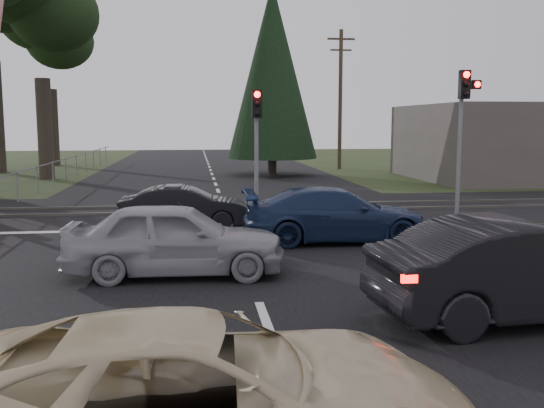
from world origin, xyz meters
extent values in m
plane|color=#293518|center=(0.00, 0.00, 0.00)|extent=(120.00, 120.00, 0.00)
cube|color=black|center=(0.00, 10.00, 0.01)|extent=(14.00, 100.00, 0.01)
cube|color=black|center=(0.00, 12.00, 0.01)|extent=(120.00, 8.00, 0.01)
cube|color=silver|center=(0.00, 8.20, 0.01)|extent=(13.00, 0.35, 0.00)
cube|color=#59544C|center=(0.00, 11.20, 0.05)|extent=(120.00, 0.12, 0.10)
cube|color=#59544C|center=(0.00, 12.80, 0.05)|extent=(120.00, 0.12, 0.10)
cylinder|color=slate|center=(7.50, 9.60, 1.90)|extent=(0.14, 0.14, 3.80)
cube|color=black|center=(7.50, 9.42, 4.25)|extent=(0.32, 0.24, 0.90)
sphere|color=#FF0C07|center=(7.50, 9.29, 4.55)|extent=(0.20, 0.20, 0.20)
sphere|color=black|center=(7.50, 9.29, 4.25)|extent=(0.18, 0.18, 0.18)
sphere|color=black|center=(7.50, 9.29, 3.95)|extent=(0.18, 0.18, 0.18)
cube|color=black|center=(7.88, 9.42, 4.25)|extent=(0.28, 0.22, 0.28)
sphere|color=#FF0C07|center=(7.88, 9.30, 4.25)|extent=(0.18, 0.18, 0.18)
cylinder|color=slate|center=(1.00, 10.80, 1.60)|extent=(0.14, 0.14, 3.20)
cube|color=black|center=(1.00, 10.62, 3.65)|extent=(0.32, 0.24, 0.90)
sphere|color=#FF0C07|center=(1.00, 10.49, 3.95)|extent=(0.20, 0.20, 0.20)
sphere|color=black|center=(1.00, 10.49, 3.65)|extent=(0.18, 0.18, 0.18)
sphere|color=black|center=(1.00, 10.49, 3.35)|extent=(0.18, 0.18, 0.18)
cylinder|color=#4C3D2D|center=(8.50, 30.00, 4.50)|extent=(0.26, 0.26, 9.00)
cube|color=#4C3D2D|center=(8.50, 30.00, 8.40)|extent=(1.80, 0.12, 0.12)
cube|color=#4C3D2D|center=(8.50, 30.00, 7.70)|extent=(1.40, 0.10, 0.10)
cylinder|color=#4C3D2D|center=(8.50, 55.00, 4.50)|extent=(0.26, 0.26, 9.00)
cube|color=#4C3D2D|center=(8.50, 55.00, 8.40)|extent=(1.80, 0.12, 0.12)
cube|color=#4C3D2D|center=(8.50, 55.00, 7.70)|extent=(1.40, 0.10, 0.10)
cylinder|color=#473D33|center=(-9.00, 25.00, 2.70)|extent=(0.80, 0.80, 5.40)
cylinder|color=#473D33|center=(-11.00, 36.00, 2.70)|extent=(0.80, 0.80, 5.40)
ellipsoid|color=black|center=(-11.00, 36.00, 9.60)|extent=(6.00, 6.00, 7.20)
cylinder|color=#473D33|center=(3.50, 26.00, 1.00)|extent=(0.50, 0.50, 2.00)
cone|color=black|center=(3.50, 26.00, 6.00)|extent=(5.20, 5.20, 10.00)
cube|color=#59514C|center=(18.00, 22.00, 2.00)|extent=(14.00, 10.00, 4.00)
imported|color=beige|center=(-1.05, -4.12, 0.68)|extent=(5.00, 2.49, 1.36)
imported|color=black|center=(3.99, -0.61, 0.79)|extent=(4.92, 2.06, 1.58)
imported|color=#93949A|center=(-1.46, 2.90, 0.74)|extent=(4.44, 1.96, 1.49)
imported|color=#182748|center=(2.54, 5.92, 0.69)|extent=(4.80, 2.00, 1.39)
imported|color=black|center=(-1.34, 8.40, 0.61)|extent=(3.77, 1.41, 1.23)
camera|label=1|loc=(-1.06, -9.16, 3.05)|focal=40.00mm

